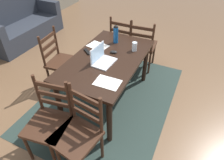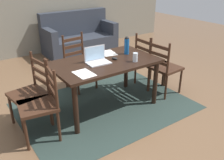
{
  "view_description": "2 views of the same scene",
  "coord_description": "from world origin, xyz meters",
  "px_view_note": "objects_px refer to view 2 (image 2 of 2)",
  "views": [
    {
      "loc": [
        -2.04,
        -1.05,
        2.18
      ],
      "look_at": [
        -0.07,
        -0.11,
        0.45
      ],
      "focal_mm": 31.8,
      "sensor_mm": 36.0,
      "label": 1
    },
    {
      "loc": [
        -1.8,
        -2.78,
        1.96
      ],
      "look_at": [
        0.04,
        -0.12,
        0.48
      ],
      "focal_mm": 39.24,
      "sensor_mm": 36.0,
      "label": 2
    }
  ],
  "objects_px": {
    "chair_right_near": "(164,68)",
    "chair_left_near": "(41,104)",
    "chair_right_far": "(149,61)",
    "computer_mouse": "(115,58)",
    "laptop": "(97,59)",
    "couch": "(79,38)",
    "dining_table": "(105,67)",
    "chair_far_head": "(79,63)",
    "drinking_glass": "(135,57)",
    "chair_left_far": "(31,93)",
    "water_bottle": "(127,45)",
    "tv_remote": "(94,54)"
  },
  "relations": [
    {
      "from": "laptop",
      "to": "water_bottle",
      "type": "relative_size",
      "value": 1.21
    },
    {
      "from": "chair_left_far",
      "to": "tv_remote",
      "type": "bearing_deg",
      "value": 7.03
    },
    {
      "from": "laptop",
      "to": "drinking_glass",
      "type": "xyz_separation_m",
      "value": [
        0.47,
        -0.28,
        0.01
      ]
    },
    {
      "from": "chair_left_near",
      "to": "water_bottle",
      "type": "relative_size",
      "value": 3.45
    },
    {
      "from": "dining_table",
      "to": "tv_remote",
      "type": "distance_m",
      "value": 0.33
    },
    {
      "from": "chair_far_head",
      "to": "chair_left_far",
      "type": "xyz_separation_m",
      "value": [
        -1.05,
        -0.63,
        0.0
      ]
    },
    {
      "from": "dining_table",
      "to": "chair_right_far",
      "type": "relative_size",
      "value": 1.6
    },
    {
      "from": "chair_right_far",
      "to": "couch",
      "type": "relative_size",
      "value": 0.53
    },
    {
      "from": "computer_mouse",
      "to": "chair_left_far",
      "type": "bearing_deg",
      "value": 156.73
    },
    {
      "from": "water_bottle",
      "to": "laptop",
      "type": "bearing_deg",
      "value": -174.09
    },
    {
      "from": "couch",
      "to": "laptop",
      "type": "distance_m",
      "value": 2.94
    },
    {
      "from": "chair_far_head",
      "to": "laptop",
      "type": "distance_m",
      "value": 0.88
    },
    {
      "from": "chair_right_far",
      "to": "water_bottle",
      "type": "relative_size",
      "value": 3.45
    },
    {
      "from": "chair_left_near",
      "to": "couch",
      "type": "bearing_deg",
      "value": 54.93
    },
    {
      "from": "chair_right_near",
      "to": "chair_right_far",
      "type": "relative_size",
      "value": 1.0
    },
    {
      "from": "chair_far_head",
      "to": "chair_left_near",
      "type": "height_order",
      "value": "same"
    },
    {
      "from": "computer_mouse",
      "to": "laptop",
      "type": "bearing_deg",
      "value": 157.59
    },
    {
      "from": "water_bottle",
      "to": "chair_right_far",
      "type": "bearing_deg",
      "value": 9.79
    },
    {
      "from": "dining_table",
      "to": "water_bottle",
      "type": "height_order",
      "value": "water_bottle"
    },
    {
      "from": "chair_left_far",
      "to": "water_bottle",
      "type": "bearing_deg",
      "value": -4.12
    },
    {
      "from": "chair_right_far",
      "to": "tv_remote",
      "type": "relative_size",
      "value": 5.59
    },
    {
      "from": "dining_table",
      "to": "drinking_glass",
      "type": "bearing_deg",
      "value": -37.8
    },
    {
      "from": "chair_right_far",
      "to": "laptop",
      "type": "height_order",
      "value": "laptop"
    },
    {
      "from": "chair_right_near",
      "to": "water_bottle",
      "type": "bearing_deg",
      "value": 156.63
    },
    {
      "from": "dining_table",
      "to": "chair_far_head",
      "type": "distance_m",
      "value": 0.84
    },
    {
      "from": "chair_far_head",
      "to": "laptop",
      "type": "xyz_separation_m",
      "value": [
        -0.12,
        -0.8,
        0.34
      ]
    },
    {
      "from": "laptop",
      "to": "computer_mouse",
      "type": "bearing_deg",
      "value": -9.16
    },
    {
      "from": "couch",
      "to": "computer_mouse",
      "type": "distance_m",
      "value": 2.88
    },
    {
      "from": "chair_right_far",
      "to": "laptop",
      "type": "xyz_separation_m",
      "value": [
        -1.17,
        -0.16,
        0.34
      ]
    },
    {
      "from": "chair_right_near",
      "to": "chair_left_far",
      "type": "xyz_separation_m",
      "value": [
        -2.1,
        0.37,
        0.0
      ]
    },
    {
      "from": "chair_far_head",
      "to": "chair_left_near",
      "type": "relative_size",
      "value": 1.0
    },
    {
      "from": "chair_left_far",
      "to": "chair_right_near",
      "type": "bearing_deg",
      "value": -9.89
    },
    {
      "from": "dining_table",
      "to": "chair_far_head",
      "type": "xyz_separation_m",
      "value": [
        -0.0,
        0.82,
        -0.19
      ]
    },
    {
      "from": "chair_left_near",
      "to": "chair_right_near",
      "type": "bearing_deg",
      "value": 0.09
    },
    {
      "from": "couch",
      "to": "water_bottle",
      "type": "distance_m",
      "value": 2.73
    },
    {
      "from": "dining_table",
      "to": "water_bottle",
      "type": "relative_size",
      "value": 5.54
    },
    {
      "from": "chair_right_far",
      "to": "computer_mouse",
      "type": "relative_size",
      "value": 9.5
    },
    {
      "from": "dining_table",
      "to": "chair_left_near",
      "type": "relative_size",
      "value": 1.6
    },
    {
      "from": "dining_table",
      "to": "tv_remote",
      "type": "xyz_separation_m",
      "value": [
        0.01,
        0.32,
        0.11
      ]
    },
    {
      "from": "dining_table",
      "to": "laptop",
      "type": "bearing_deg",
      "value": 172.39
    },
    {
      "from": "chair_right_far",
      "to": "drinking_glass",
      "type": "xyz_separation_m",
      "value": [
        -0.71,
        -0.45,
        0.35
      ]
    },
    {
      "from": "couch",
      "to": "computer_mouse",
      "type": "relative_size",
      "value": 18.0
    },
    {
      "from": "chair_left_far",
      "to": "tv_remote",
      "type": "height_order",
      "value": "chair_left_far"
    },
    {
      "from": "drinking_glass",
      "to": "tv_remote",
      "type": "distance_m",
      "value": 0.67
    },
    {
      "from": "chair_right_near",
      "to": "tv_remote",
      "type": "distance_m",
      "value": 1.19
    },
    {
      "from": "dining_table",
      "to": "chair_right_far",
      "type": "xyz_separation_m",
      "value": [
        1.05,
        0.18,
        -0.19
      ]
    },
    {
      "from": "dining_table",
      "to": "couch",
      "type": "bearing_deg",
      "value": 70.13
    },
    {
      "from": "drinking_glass",
      "to": "computer_mouse",
      "type": "distance_m",
      "value": 0.31
    },
    {
      "from": "chair_far_head",
      "to": "drinking_glass",
      "type": "xyz_separation_m",
      "value": [
        0.35,
        -1.08,
        0.35
      ]
    },
    {
      "from": "chair_right_near",
      "to": "chair_left_near",
      "type": "height_order",
      "value": "same"
    }
  ]
}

